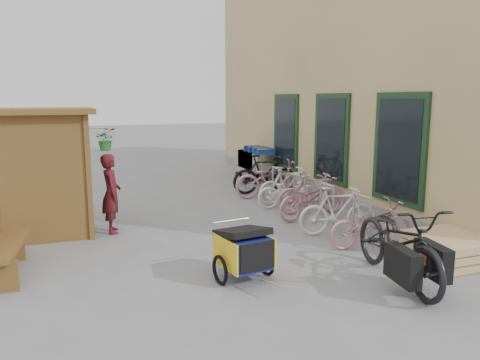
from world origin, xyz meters
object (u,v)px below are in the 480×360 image
object	(u,v)px
person_kiosk	(111,194)
child_trailer	(244,249)
bike_1	(338,211)
pallet_stack	(450,248)
bike_6	(271,179)
bike_5	(288,185)
bike_3	(312,193)
shopping_carts	(253,160)
bike_7	(265,174)
bike_4	(289,191)
kiosk	(30,155)
bike_2	(311,198)
cargo_bike	(399,243)
bike_0	(371,224)

from	to	relation	value
person_kiosk	child_trailer	bearing A→B (deg)	-152.46
bike_1	pallet_stack	bearing A→B (deg)	-144.82
bike_6	bike_5	bearing A→B (deg)	-160.20
pallet_stack	bike_3	distance (m)	3.56
shopping_carts	bike_6	world-z (taller)	shopping_carts
bike_7	bike_4	bearing A→B (deg)	-177.93
shopping_carts	person_kiosk	world-z (taller)	person_kiosk
kiosk	bike_2	distance (m)	5.65
bike_4	kiosk	bearing A→B (deg)	98.97
pallet_stack	bike_4	bearing A→B (deg)	99.88
bike_3	bike_4	world-z (taller)	bike_3
kiosk	shopping_carts	world-z (taller)	kiosk
shopping_carts	person_kiosk	distance (m)	6.74
kiosk	cargo_bike	world-z (taller)	kiosk
bike_2	person_kiosk	bearing A→B (deg)	70.88
bike_1	bike_3	xyz separation A→B (m)	(0.35, 1.61, 0.01)
bike_4	bike_7	xyz separation A→B (m)	(0.15, 1.73, 0.13)
pallet_stack	bike_1	world-z (taller)	bike_1
person_kiosk	bike_2	bearing A→B (deg)	-94.71
child_trailer	bike_0	bearing A→B (deg)	4.67
bike_0	bike_5	distance (m)	3.62
bike_0	bike_4	bearing A→B (deg)	3.49
bike_6	kiosk	bearing A→B (deg)	116.98
person_kiosk	bike_1	xyz separation A→B (m)	(4.01, -1.70, -0.30)
child_trailer	cargo_bike	world-z (taller)	cargo_bike
pallet_stack	bike_1	bearing A→B (deg)	114.89
bike_4	bike_5	bearing A→B (deg)	-19.91
bike_0	bike_6	size ratio (longest dim) A/B	0.84
child_trailer	bike_6	distance (m)	5.64
child_trailer	bike_4	size ratio (longest dim) A/B	0.90
shopping_carts	bike_0	size ratio (longest dim) A/B	1.29
person_kiosk	bike_3	xyz separation A→B (m)	(4.36, -0.09, -0.29)
bike_2	bike_7	world-z (taller)	bike_7
bike_0	pallet_stack	bearing A→B (deg)	-139.46
bike_4	bike_2	bearing A→B (deg)	-177.00
bike_2	kiosk	bearing A→B (deg)	69.76
pallet_stack	bike_5	xyz separation A→B (m)	(-0.56, 4.64, 0.26)
cargo_bike	bike_5	size ratio (longest dim) A/B	1.48
kiosk	bike_3	xyz separation A→B (m)	(5.75, -0.36, -1.07)
cargo_bike	bike_6	world-z (taller)	cargo_bike
kiosk	shopping_carts	bearing A→B (deg)	34.84
cargo_bike	bike_6	distance (m)	5.87
cargo_bike	bike_2	xyz separation A→B (m)	(0.59, 3.56, -0.12)
cargo_bike	bike_5	bearing A→B (deg)	90.20
bike_0	bike_7	world-z (taller)	bike_7
person_kiosk	bike_2	size ratio (longest dim) A/B	0.89
bike_4	bike_5	xyz separation A→B (m)	(0.18, 0.39, 0.06)
bike_0	bike_4	world-z (taller)	bike_0
bike_1	bike_6	distance (m)	3.51
pallet_stack	bike_1	xyz separation A→B (m)	(-0.88, 1.90, 0.26)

